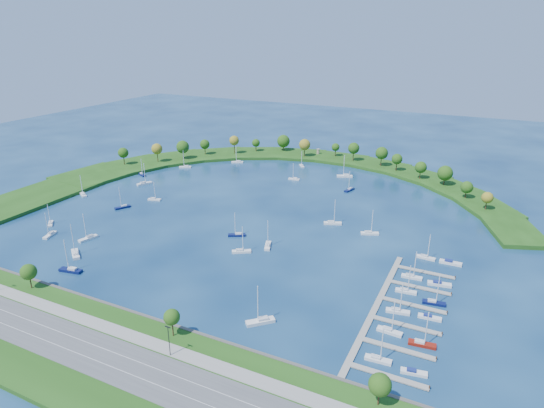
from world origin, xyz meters
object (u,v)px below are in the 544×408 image
at_px(moored_boat_12, 349,189).
at_px(moored_boat_19, 268,245).
at_px(moored_boat_7, 237,162).
at_px(moored_boat_0, 144,183).
at_px(docked_boat_2, 390,330).
at_px(docked_boat_5, 429,317).
at_px(docked_boat_3, 422,343).
at_px(harbor_tower, 318,151).
at_px(moored_boat_18, 241,251).
at_px(moored_boat_15, 142,174).
at_px(moored_boat_3, 370,233).
at_px(docked_boat_8, 412,276).
at_px(docked_boat_6, 406,290).
at_px(moored_boat_13, 50,223).
at_px(docked_boat_9, 439,284).
at_px(moored_boat_16, 185,167).
at_px(moored_boat_21, 50,234).
at_px(docked_boat_10, 426,257).
at_px(docked_boat_11, 450,263).
at_px(docked_boat_0, 378,359).
at_px(moored_boat_2, 75,253).
at_px(moored_boat_20, 294,179).
at_px(docked_boat_7, 434,302).
at_px(docked_boat_1, 414,372).
at_px(moored_boat_11, 237,234).
at_px(dock_system, 397,312).
at_px(moored_boat_8, 83,194).
at_px(moored_boat_4, 333,223).
at_px(docked_boat_4, 398,310).
at_px(moored_boat_1, 261,321).
at_px(moored_boat_14, 154,199).

height_order(moored_boat_12, moored_boat_19, moored_boat_19).
bearing_deg(moored_boat_7, moored_boat_0, 43.32).
xyz_separation_m(docked_boat_2, docked_boat_5, (10.47, 13.70, -0.33)).
bearing_deg(docked_boat_3, moored_boat_19, 144.72).
height_order(harbor_tower, moored_boat_18, moored_boat_18).
bearing_deg(docked_boat_2, moored_boat_15, 156.11).
distance_m(moored_boat_3, docked_boat_8, 41.91).
bearing_deg(docked_boat_6, moored_boat_18, 173.32).
height_order(moored_boat_0, moored_boat_13, moored_boat_0).
distance_m(docked_boat_6, docked_boat_9, 15.01).
relative_size(moored_boat_16, docked_boat_5, 1.57).
relative_size(moored_boat_3, moored_boat_19, 0.99).
height_order(moored_boat_21, docked_boat_10, moored_boat_21).
height_order(moored_boat_0, docked_boat_11, moored_boat_0).
xyz_separation_m(harbor_tower, docked_boat_0, (97.92, -209.12, -3.10)).
bearing_deg(moored_boat_2, moored_boat_18, -114.26).
bearing_deg(moored_boat_18, docked_boat_11, -12.77).
relative_size(moored_boat_20, docked_boat_9, 1.19).
relative_size(moored_boat_18, docked_boat_7, 1.04).
distance_m(docked_boat_1, docked_boat_10, 74.49).
relative_size(docked_boat_2, docked_boat_8, 1.02).
height_order(moored_boat_18, docked_boat_10, moored_boat_18).
distance_m(moored_boat_18, docked_boat_9, 82.13).
distance_m(moored_boat_15, docked_boat_7, 209.96).
distance_m(moored_boat_19, moored_boat_21, 103.71).
distance_m(docked_boat_3, docked_boat_11, 59.80).
bearing_deg(docked_boat_6, moored_boat_11, 163.76).
bearing_deg(dock_system, moored_boat_19, 157.44).
xyz_separation_m(docked_boat_9, docked_boat_11, (1.90, 19.93, 0.01)).
xyz_separation_m(docked_boat_1, docked_boat_8, (-10.47, 54.71, 0.34)).
distance_m(moored_boat_8, docked_boat_3, 208.01).
relative_size(moored_boat_2, moored_boat_4, 1.11).
xyz_separation_m(docked_boat_2, docked_boat_4, (0.00, 12.52, -0.00)).
bearing_deg(docked_boat_5, moored_boat_18, 165.58).
height_order(harbor_tower, moored_boat_1, moored_boat_1).
distance_m(moored_boat_2, moored_boat_15, 115.20).
height_order(moored_boat_13, docked_boat_6, docked_boat_6).
bearing_deg(docked_boat_3, moored_boat_8, 158.64).
bearing_deg(docked_boat_11, moored_boat_20, 143.58).
bearing_deg(moored_boat_18, moored_boat_8, 137.05).
distance_m(harbor_tower, docked_boat_0, 230.93).
bearing_deg(moored_boat_7, harbor_tower, -162.22).
height_order(moored_boat_15, docked_boat_11, moored_boat_15).
distance_m(docked_boat_7, docked_boat_11, 34.25).
distance_m(moored_boat_8, moored_boat_16, 75.73).
bearing_deg(moored_boat_19, moored_boat_11, 56.52).
height_order(moored_boat_19, docked_boat_6, moored_boat_19).
distance_m(moored_boat_14, docked_boat_8, 150.04).
xyz_separation_m(dock_system, docked_boat_3, (10.72, -14.53, 0.56)).
height_order(moored_boat_0, moored_boat_8, moored_boat_0).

